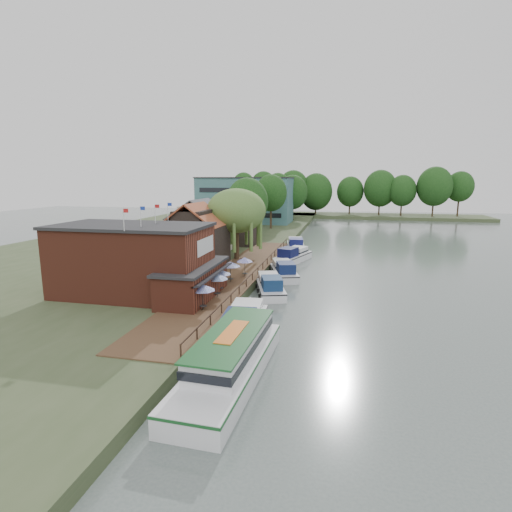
# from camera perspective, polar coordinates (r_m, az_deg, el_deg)

# --- Properties ---
(ground) EXTENTS (260.00, 260.00, 0.00)m
(ground) POSITION_cam_1_polar(r_m,az_deg,el_deg) (39.51, 4.74, -7.88)
(ground) COLOR #4D5955
(ground) RESTS_ON ground
(land_bank) EXTENTS (50.00, 140.00, 1.00)m
(land_bank) POSITION_cam_1_polar(r_m,az_deg,el_deg) (81.04, -13.12, 1.97)
(land_bank) COLOR #384728
(land_bank) RESTS_ON ground
(quay_deck) EXTENTS (6.00, 50.00, 0.10)m
(quay_deck) POSITION_cam_1_polar(r_m,az_deg,el_deg) (50.20, -2.73, -2.51)
(quay_deck) COLOR #47301E
(quay_deck) RESTS_ON land_bank
(quay_rail) EXTENTS (0.20, 49.00, 1.00)m
(quay_rail) POSITION_cam_1_polar(r_m,az_deg,el_deg) (49.95, 0.41, -2.04)
(quay_rail) COLOR black
(quay_rail) RESTS_ON land_bank
(pub) EXTENTS (20.00, 11.00, 7.30)m
(pub) POSITION_cam_1_polar(r_m,az_deg,el_deg) (41.56, -14.85, -0.62)
(pub) COLOR maroon
(pub) RESTS_ON land_bank
(hotel_block) EXTENTS (25.40, 12.40, 12.30)m
(hotel_block) POSITION_cam_1_polar(r_m,az_deg,el_deg) (110.56, -1.54, 8.04)
(hotel_block) COLOR #38666B
(hotel_block) RESTS_ON land_bank
(cottage_a) EXTENTS (8.60, 7.60, 8.50)m
(cottage_a) POSITION_cam_1_polar(r_m,az_deg,el_deg) (55.35, -8.68, 3.06)
(cottage_a) COLOR black
(cottage_a) RESTS_ON land_bank
(cottage_b) EXTENTS (9.60, 8.60, 8.50)m
(cottage_b) POSITION_cam_1_polar(r_m,az_deg,el_deg) (65.68, -7.97, 4.30)
(cottage_b) COLOR beige
(cottage_b) RESTS_ON land_bank
(cottage_c) EXTENTS (7.60, 7.60, 8.50)m
(cottage_c) POSITION_cam_1_polar(r_m,az_deg,el_deg) (72.98, -2.53, 5.05)
(cottage_c) COLOR black
(cottage_c) RESTS_ON land_bank
(willow) EXTENTS (8.60, 8.60, 10.43)m
(willow) POSITION_cam_1_polar(r_m,az_deg,el_deg) (58.54, -2.81, 4.54)
(willow) COLOR #476B2D
(willow) RESTS_ON land_bank
(umbrella_0) EXTENTS (2.30, 2.30, 2.38)m
(umbrella_0) POSITION_cam_1_polar(r_m,az_deg,el_deg) (36.32, -7.60, -5.84)
(umbrella_0) COLOR #1C279A
(umbrella_0) RESTS_ON quay_deck
(umbrella_1) EXTENTS (2.24, 2.24, 2.38)m
(umbrella_1) POSITION_cam_1_polar(r_m,az_deg,el_deg) (40.10, -5.58, -4.19)
(umbrella_1) COLOR navy
(umbrella_1) RESTS_ON quay_deck
(umbrella_2) EXTENTS (2.34, 2.34, 2.38)m
(umbrella_2) POSITION_cam_1_polar(r_m,az_deg,el_deg) (42.04, -5.16, -3.47)
(umbrella_2) COLOR navy
(umbrella_2) RESTS_ON quay_deck
(umbrella_3) EXTENTS (2.36, 2.36, 2.38)m
(umbrella_3) POSITION_cam_1_polar(r_m,az_deg,el_deg) (45.74, -3.69, -2.27)
(umbrella_3) COLOR navy
(umbrella_3) RESTS_ON quay_deck
(umbrella_4) EXTENTS (1.99, 1.99, 2.38)m
(umbrella_4) POSITION_cam_1_polar(r_m,az_deg,el_deg) (48.20, -1.62, -1.56)
(umbrella_4) COLOR #1D1B94
(umbrella_4) RESTS_ON quay_deck
(cruiser_0) EXTENTS (4.32, 10.80, 2.58)m
(cruiser_0) POSITION_cam_1_polar(r_m,az_deg,el_deg) (33.34, -1.78, -9.10)
(cruiser_0) COLOR white
(cruiser_0) RESTS_ON ground
(cruiser_1) EXTENTS (5.71, 9.93, 2.27)m
(cruiser_1) POSITION_cam_1_polar(r_m,az_deg,el_deg) (45.17, 2.01, -3.92)
(cruiser_1) COLOR silver
(cruiser_1) RESTS_ON ground
(cruiser_2) EXTENTS (5.87, 10.07, 2.31)m
(cruiser_2) POSITION_cam_1_polar(r_m,az_deg,el_deg) (52.61, 3.98, -1.79)
(cruiser_2) COLOR silver
(cruiser_2) RESTS_ON ground
(cruiser_3) EXTENTS (6.07, 10.56, 2.44)m
(cruiser_3) POSITION_cam_1_polar(r_m,az_deg,el_deg) (62.72, 5.34, 0.32)
(cruiser_3) COLOR white
(cruiser_3) RESTS_ON ground
(cruiser_4) EXTENTS (4.92, 10.80, 2.54)m
(cruiser_4) POSITION_cam_1_polar(r_m,az_deg,el_deg) (72.10, 5.68, 1.74)
(cruiser_4) COLOR white
(cruiser_4) RESTS_ON ground
(tour_boat) EXTENTS (4.47, 14.11, 3.05)m
(tour_boat) POSITION_cam_1_polar(r_m,az_deg,el_deg) (26.33, -3.85, -14.23)
(tour_boat) COLOR silver
(tour_boat) RESTS_ON ground
(swan) EXTENTS (0.44, 0.44, 0.44)m
(swan) POSITION_cam_1_polar(r_m,az_deg,el_deg) (28.12, -3.63, -15.45)
(swan) COLOR white
(swan) RESTS_ON ground
(bank_tree_0) EXTENTS (8.62, 8.62, 12.08)m
(bank_tree_0) POSITION_cam_1_polar(r_m,az_deg,el_deg) (82.66, -1.25, 6.99)
(bank_tree_0) COLOR #143811
(bank_tree_0) RESTS_ON land_bank
(bank_tree_1) EXTENTS (6.17, 6.17, 10.98)m
(bank_tree_1) POSITION_cam_1_polar(r_m,az_deg,el_deg) (90.86, -0.88, 7.00)
(bank_tree_1) COLOR #143811
(bank_tree_1) RESTS_ON land_bank
(bank_tree_2) EXTENTS (7.62, 7.62, 12.87)m
(bank_tree_2) POSITION_cam_1_polar(r_m,az_deg,el_deg) (96.03, 2.15, 7.77)
(bank_tree_2) COLOR #143811
(bank_tree_2) RESTS_ON land_bank
(bank_tree_3) EXTENTS (8.65, 8.65, 12.95)m
(bank_tree_3) POSITION_cam_1_polar(r_m,az_deg,el_deg) (117.11, 5.22, 8.32)
(bank_tree_3) COLOR #143811
(bank_tree_3) RESTS_ON land_bank
(bank_tree_4) EXTENTS (8.56, 8.56, 11.82)m
(bank_tree_4) POSITION_cam_1_polar(r_m,az_deg,el_deg) (123.74, 3.02, 8.22)
(bank_tree_4) COLOR #143811
(bank_tree_4) RESTS_ON land_bank
(bank_tree_5) EXTENTS (8.89, 8.89, 13.77)m
(bank_tree_5) POSITION_cam_1_polar(r_m,az_deg,el_deg) (133.25, 3.14, 8.83)
(bank_tree_5) COLOR #143811
(bank_tree_5) RESTS_ON land_bank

